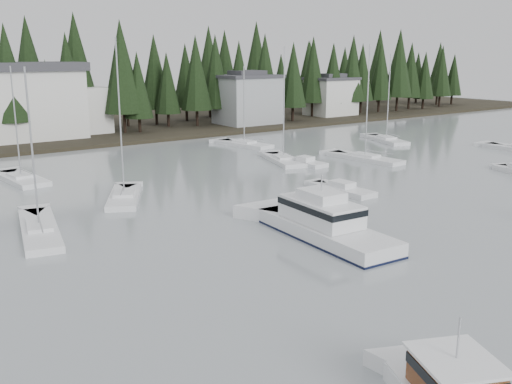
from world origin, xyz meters
The scene contains 15 objects.
far_shore_land centered at (0.00, 97.00, 0.00)m, with size 240.00×54.00×1.00m, color black.
conifer_treeline centered at (0.00, 86.00, 0.00)m, with size 200.00×22.00×20.00m, color black, non-canonical shape.
house_east_a centered at (36.00, 78.00, 4.90)m, with size 10.60×8.48×9.25m.
house_east_b centered at (58.00, 80.00, 4.40)m, with size 9.54×7.42×8.25m.
harbor_inn centered at (-2.96, 82.34, 5.78)m, with size 29.50×11.50×10.90m.
cabin_cruiser_center centered at (3.86, 23.20, 0.77)m, with size 4.52×12.16×5.13m.
sailboat_1 centered at (-8.43, 54.77, 0.06)m, with size 3.65×9.02×11.96m.
sailboat_2 centered at (19.60, 47.36, 0.08)m, with size 5.39×9.21×13.92m.
sailboat_4 centered at (-11.91, 36.06, 0.06)m, with size 4.57×10.99×12.25m.
sailboat_5 centered at (22.85, 60.13, 0.06)m, with size 4.33×9.20×11.50m.
sailboat_7 centered at (28.43, 42.53, 0.08)m, with size 3.33×10.26×14.23m.
sailboat_9 centered at (-3.08, 41.47, 0.10)m, with size 6.12×8.56×14.42m.
sailboat_10 centered at (42.13, 51.25, 0.07)m, with size 5.58×9.45×13.11m.
runabout_1 centered at (14.50, 32.25, 0.13)m, with size 2.32×6.89×1.42m.
runabout_4 centered at (20.44, 44.33, 0.13)m, with size 2.54×5.49×1.42m.
Camera 1 is at (-22.36, -4.75, 12.51)m, focal length 40.00 mm.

